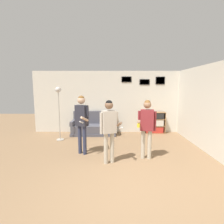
% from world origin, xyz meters
% --- Properties ---
extents(ground_plane, '(20.00, 20.00, 0.00)m').
position_xyz_m(ground_plane, '(0.00, 0.00, 0.00)').
color(ground_plane, '#846647').
extents(wall_back, '(7.57, 0.08, 2.70)m').
position_xyz_m(wall_back, '(0.01, 4.67, 1.36)').
color(wall_back, silver).
rests_on(wall_back, ground_plane).
extents(wall_right, '(0.06, 7.04, 2.70)m').
position_xyz_m(wall_right, '(2.62, 2.32, 1.35)').
color(wall_right, silver).
rests_on(wall_right, ground_plane).
extents(couch, '(1.87, 0.80, 0.96)m').
position_xyz_m(couch, '(-1.11, 4.26, 0.31)').
color(couch, '#4C4C56').
rests_on(couch, ground_plane).
extents(bookshelf, '(0.90, 0.30, 0.93)m').
position_xyz_m(bookshelf, '(1.53, 4.45, 0.46)').
color(bookshelf, olive).
rests_on(bookshelf, ground_plane).
extents(floor_lamp, '(0.28, 0.28, 2.02)m').
position_xyz_m(floor_lamp, '(-2.30, 3.40, 1.45)').
color(floor_lamp, '#ADA89E').
rests_on(floor_lamp, ground_plane).
extents(person_player_foreground_left, '(0.45, 0.60, 1.76)m').
position_xyz_m(person_player_foreground_left, '(-1.21, 2.02, 1.09)').
color(person_player_foreground_left, '#2D334C').
rests_on(person_player_foreground_left, ground_plane).
extents(person_player_foreground_center, '(0.58, 0.40, 1.68)m').
position_xyz_m(person_player_foreground_center, '(-0.39, 1.37, 1.03)').
color(person_player_foreground_center, '#B7AD99').
rests_on(person_player_foreground_center, ground_plane).
extents(person_watcher_holding_cup, '(0.55, 0.40, 1.66)m').
position_xyz_m(person_watcher_holding_cup, '(0.65, 1.67, 1.02)').
color(person_watcher_holding_cup, '#B7AD99').
rests_on(person_watcher_holding_cup, ground_plane).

